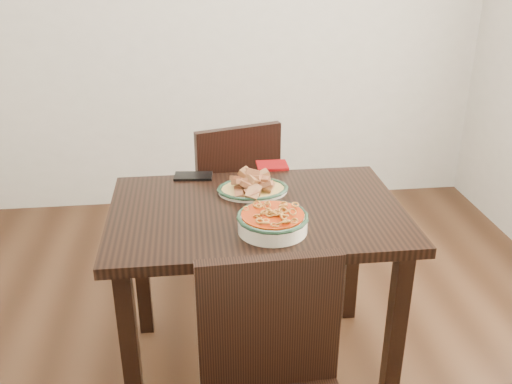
{
  "coord_description": "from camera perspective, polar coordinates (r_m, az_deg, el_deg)",
  "views": [
    {
      "loc": [
        -0.16,
        -1.9,
        1.7
      ],
      "look_at": [
        0.07,
        0.05,
        0.81
      ],
      "focal_mm": 40.0,
      "sensor_mm": 36.0,
      "label": 1
    }
  ],
  "objects": [
    {
      "name": "floor",
      "position": [
        2.56,
        -1.52,
        -17.32
      ],
      "size": [
        3.5,
        3.5,
        0.0
      ],
      "primitive_type": "plane",
      "color": "#321D10",
      "rests_on": "ground"
    },
    {
      "name": "napkin",
      "position": [
        2.56,
        1.63,
        2.67
      ],
      "size": [
        0.14,
        0.11,
        0.01
      ],
      "primitive_type": "cube",
      "rotation": [
        0.0,
        0.0,
        -0.0
      ],
      "color": "maroon",
      "rests_on": "dining_table"
    },
    {
      "name": "fish_plate",
      "position": [
        2.28,
        -0.33,
        1.0
      ],
      "size": [
        0.28,
        0.22,
        0.11
      ],
      "color": "beige",
      "rests_on": "dining_table"
    },
    {
      "name": "wall_back",
      "position": [
        3.68,
        -4.45,
        18.04
      ],
      "size": [
        3.5,
        0.1,
        2.6
      ],
      "primitive_type": "cube",
      "color": "beige",
      "rests_on": "ground"
    },
    {
      "name": "smartphone",
      "position": [
        2.46,
        -6.29,
        1.6
      ],
      "size": [
        0.17,
        0.1,
        0.01
      ],
      "primitive_type": "cube",
      "rotation": [
        0.0,
        0.0,
        -0.1
      ],
      "color": "black",
      "rests_on": "dining_table"
    },
    {
      "name": "chair_far",
      "position": [
        2.88,
        -2.48,
        -0.33
      ],
      "size": [
        0.52,
        0.52,
        0.89
      ],
      "rotation": [
        0.0,
        0.0,
        3.43
      ],
      "color": "black",
      "rests_on": "ground"
    },
    {
      "name": "dining_table",
      "position": [
        2.21,
        0.06,
        -4.19
      ],
      "size": [
        1.11,
        0.74,
        0.75
      ],
      "color": "black",
      "rests_on": "ground"
    },
    {
      "name": "noodle_bowl",
      "position": [
        1.99,
        1.67,
        -2.79
      ],
      "size": [
        0.25,
        0.25,
        0.08
      ],
      "color": "white",
      "rests_on": "dining_table"
    }
  ]
}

